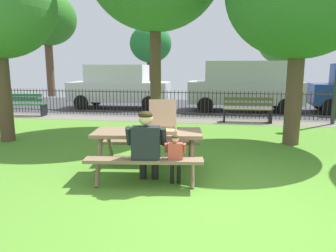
{
  "coord_description": "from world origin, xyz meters",
  "views": [
    {
      "loc": [
        0.08,
        -4.0,
        1.82
      ],
      "look_at": [
        -0.94,
        1.68,
        0.75
      ],
      "focal_mm": 33.84,
      "sensor_mm": 36.0,
      "label": 1
    }
  ],
  "objects_px": {
    "adult_at_table": "(147,145)",
    "far_tree_left": "(47,20)",
    "far_tree_midleft": "(151,45)",
    "far_tree_center": "(283,43)",
    "pizza_slice_on_table": "(139,130)",
    "pizza_box_open": "(162,125)",
    "picnic_table_foreground": "(148,141)",
    "park_bench_left": "(24,105)",
    "park_bench_center": "(247,110)",
    "child_at_table": "(175,155)",
    "parked_car_left": "(244,85)",
    "parked_car_far_left": "(119,86)"
  },
  "relations": [
    {
      "from": "far_tree_center",
      "to": "parked_car_far_left",
      "type": "bearing_deg",
      "value": -147.25
    },
    {
      "from": "parked_car_far_left",
      "to": "far_tree_left",
      "type": "bearing_deg",
      "value": 141.54
    },
    {
      "from": "pizza_slice_on_table",
      "to": "far_tree_center",
      "type": "relative_size",
      "value": 0.05
    },
    {
      "from": "park_bench_left",
      "to": "parked_car_far_left",
      "type": "xyz_separation_m",
      "value": [
        2.81,
        2.93,
        0.59
      ]
    },
    {
      "from": "parked_car_left",
      "to": "far_tree_midleft",
      "type": "bearing_deg",
      "value": 136.21
    },
    {
      "from": "pizza_box_open",
      "to": "far_tree_midleft",
      "type": "height_order",
      "value": "far_tree_midleft"
    },
    {
      "from": "park_bench_left",
      "to": "parked_car_far_left",
      "type": "relative_size",
      "value": 0.36
    },
    {
      "from": "pizza_slice_on_table",
      "to": "far_tree_center",
      "type": "height_order",
      "value": "far_tree_center"
    },
    {
      "from": "picnic_table_foreground",
      "to": "park_bench_center",
      "type": "distance_m",
      "value": 6.1
    },
    {
      "from": "pizza_slice_on_table",
      "to": "parked_car_left",
      "type": "bearing_deg",
      "value": 75.76
    },
    {
      "from": "far_tree_center",
      "to": "park_bench_center",
      "type": "bearing_deg",
      "value": -106.01
    },
    {
      "from": "child_at_table",
      "to": "adult_at_table",
      "type": "bearing_deg",
      "value": -175.99
    },
    {
      "from": "park_bench_center",
      "to": "park_bench_left",
      "type": "bearing_deg",
      "value": 180.0
    },
    {
      "from": "picnic_table_foreground",
      "to": "park_bench_center",
      "type": "height_order",
      "value": "park_bench_center"
    },
    {
      "from": "far_tree_left",
      "to": "pizza_box_open",
      "type": "bearing_deg",
      "value": -53.86
    },
    {
      "from": "adult_at_table",
      "to": "park_bench_center",
      "type": "xyz_separation_m",
      "value": [
        1.92,
        6.25,
        -0.24
      ]
    },
    {
      "from": "adult_at_table",
      "to": "child_at_table",
      "type": "xyz_separation_m",
      "value": [
        0.44,
        0.03,
        -0.15
      ]
    },
    {
      "from": "picnic_table_foreground",
      "to": "adult_at_table",
      "type": "xyz_separation_m",
      "value": [
        0.1,
        -0.49,
        0.06
      ]
    },
    {
      "from": "adult_at_table",
      "to": "far_tree_center",
      "type": "distance_m",
      "value": 14.96
    },
    {
      "from": "park_bench_left",
      "to": "far_tree_center",
      "type": "distance_m",
      "value": 13.45
    },
    {
      "from": "adult_at_table",
      "to": "far_tree_center",
      "type": "xyz_separation_m",
      "value": [
        4.18,
        14.15,
        2.5
      ]
    },
    {
      "from": "pizza_slice_on_table",
      "to": "pizza_box_open",
      "type": "bearing_deg",
      "value": 3.37
    },
    {
      "from": "park_bench_center",
      "to": "far_tree_midleft",
      "type": "xyz_separation_m",
      "value": [
        -5.16,
        7.9,
        2.71
      ]
    },
    {
      "from": "parked_car_left",
      "to": "far_tree_midleft",
      "type": "distance_m",
      "value": 7.46
    },
    {
      "from": "park_bench_left",
      "to": "pizza_box_open",
      "type": "bearing_deg",
      "value": -41.31
    },
    {
      "from": "child_at_table",
      "to": "park_bench_center",
      "type": "bearing_deg",
      "value": 76.65
    },
    {
      "from": "adult_at_table",
      "to": "far_tree_left",
      "type": "xyz_separation_m",
      "value": [
        -9.8,
        14.15,
        4.07
      ]
    },
    {
      "from": "park_bench_center",
      "to": "far_tree_left",
      "type": "distance_m",
      "value": 14.77
    },
    {
      "from": "picnic_table_foreground",
      "to": "pizza_slice_on_table",
      "type": "distance_m",
      "value": 0.24
    },
    {
      "from": "far_tree_left",
      "to": "park_bench_left",
      "type": "bearing_deg",
      "value": -66.45
    },
    {
      "from": "pizza_box_open",
      "to": "parked_car_far_left",
      "type": "bearing_deg",
      "value": 113.1
    },
    {
      "from": "pizza_box_open",
      "to": "parked_car_far_left",
      "type": "height_order",
      "value": "parked_car_far_left"
    },
    {
      "from": "pizza_box_open",
      "to": "pizza_slice_on_table",
      "type": "bearing_deg",
      "value": -176.63
    },
    {
      "from": "far_tree_center",
      "to": "pizza_slice_on_table",
      "type": "bearing_deg",
      "value": -108.05
    },
    {
      "from": "pizza_box_open",
      "to": "park_bench_center",
      "type": "distance_m",
      "value": 6.0
    },
    {
      "from": "parked_car_far_left",
      "to": "far_tree_center",
      "type": "relative_size",
      "value": 1.03
    },
    {
      "from": "far_tree_midleft",
      "to": "far_tree_center",
      "type": "relative_size",
      "value": 0.99
    },
    {
      "from": "pizza_slice_on_table",
      "to": "parked_car_far_left",
      "type": "xyz_separation_m",
      "value": [
        -3.28,
        8.66,
        0.23
      ]
    },
    {
      "from": "picnic_table_foreground",
      "to": "far_tree_center",
      "type": "height_order",
      "value": "far_tree_center"
    },
    {
      "from": "child_at_table",
      "to": "parked_car_left",
      "type": "xyz_separation_m",
      "value": [
        1.5,
        9.15,
        0.59
      ]
    },
    {
      "from": "park_bench_left",
      "to": "child_at_table",
      "type": "bearing_deg",
      "value": -42.46
    },
    {
      "from": "pizza_box_open",
      "to": "adult_at_table",
      "type": "relative_size",
      "value": 0.51
    },
    {
      "from": "far_tree_midleft",
      "to": "park_bench_left",
      "type": "bearing_deg",
      "value": -111.52
    },
    {
      "from": "pizza_slice_on_table",
      "to": "far_tree_center",
      "type": "xyz_separation_m",
      "value": [
        4.44,
        13.63,
        2.38
      ]
    },
    {
      "from": "adult_at_table",
      "to": "far_tree_center",
      "type": "height_order",
      "value": "far_tree_center"
    },
    {
      "from": "pizza_slice_on_table",
      "to": "far_tree_left",
      "type": "bearing_deg",
      "value": 124.98
    },
    {
      "from": "far_tree_midleft",
      "to": "pizza_slice_on_table",
      "type": "bearing_deg",
      "value": -77.66
    },
    {
      "from": "picnic_table_foreground",
      "to": "far_tree_left",
      "type": "distance_m",
      "value": 17.25
    },
    {
      "from": "pizza_slice_on_table",
      "to": "adult_at_table",
      "type": "height_order",
      "value": "adult_at_table"
    },
    {
      "from": "parked_car_far_left",
      "to": "far_tree_left",
      "type": "height_order",
      "value": "far_tree_left"
    }
  ]
}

